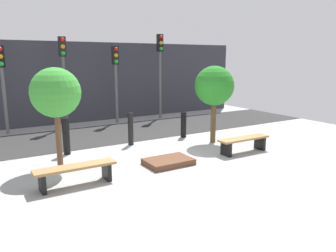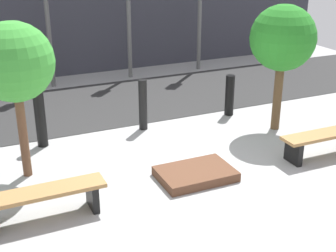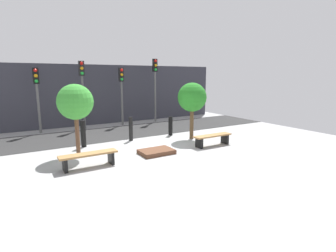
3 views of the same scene
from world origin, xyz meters
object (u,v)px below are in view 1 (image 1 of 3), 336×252
object	(u,v)px
tree_behind_right_bench	(214,86)
bollard_center	(184,125)
tree_behind_left_bench	(56,93)
traffic_light_mid_west	(63,66)
bollard_far_left	(66,136)
bollard_left	(131,129)
planter_bed	(168,162)
traffic_light_east	(160,61)
bench_right	(244,142)
traffic_light_west	(2,73)
traffic_light_mid_east	(116,70)
bench_left	(76,171)

from	to	relation	value
tree_behind_right_bench	bollard_center	distance (m)	1.88
tree_behind_left_bench	traffic_light_mid_west	size ratio (longest dim) A/B	0.71
bollard_far_left	bollard_left	distance (m)	2.09
planter_bed	traffic_light_east	size ratio (longest dim) A/B	0.32
bench_right	bollard_far_left	xyz separation A→B (m)	(-4.65, 2.60, 0.21)
bench_right	traffic_light_east	distance (m)	6.89
bollard_far_left	traffic_light_east	world-z (taller)	traffic_light_east
planter_bed	bollard_center	world-z (taller)	bollard_center
tree_behind_left_bench	bollard_far_left	xyz separation A→B (m)	(0.46, 1.12, -1.40)
bench_right	traffic_light_west	size ratio (longest dim) A/B	0.53
planter_bed	bollard_center	xyz separation A→B (m)	(2.09, 2.40, 0.38)
tree_behind_left_bench	traffic_light_mid_east	distance (m)	6.16
bench_left	traffic_light_mid_east	distance (m)	7.65
bollard_far_left	bollard_center	world-z (taller)	bollard_far_left
bench_left	traffic_light_mid_east	bearing A→B (deg)	59.98
bollard_far_left	traffic_light_mid_east	world-z (taller)	traffic_light_mid_east
tree_behind_right_bench	bollard_left	size ratio (longest dim) A/B	2.40
bollard_far_left	bench_right	bearing A→B (deg)	-29.19
planter_bed	bollard_center	size ratio (longest dim) A/B	1.35
traffic_light_west	planter_bed	bearing A→B (deg)	-61.88
bollard_left	traffic_light_mid_west	size ratio (longest dim) A/B	0.29
traffic_light_mid_east	tree_behind_right_bench	bearing A→B (deg)	-73.73
bench_right	tree_behind_right_bench	bearing A→B (deg)	90.35
traffic_light_mid_east	bench_left	bearing A→B (deg)	-119.67
bench_left	traffic_light_mid_west	bearing A→B (deg)	76.99
traffic_light_mid_east	traffic_light_east	xyz separation A→B (m)	(2.22, 0.00, 0.37)
tree_behind_left_bench	traffic_light_mid_east	size ratio (longest dim) A/B	0.78
bollard_left	bollard_center	distance (m)	2.09
bollard_center	traffic_light_west	distance (m)	6.88
bench_left	bollard_left	xyz separation A→B (m)	(2.55, 2.60, 0.20)
planter_bed	tree_behind_right_bench	xyz separation A→B (m)	(2.55, 1.28, 1.82)
bench_right	planter_bed	bearing A→B (deg)	175.87
bench_left	bench_right	xyz separation A→B (m)	(5.10, 0.00, -0.00)
tree_behind_left_bench	traffic_light_west	distance (m)	5.02
traffic_light_west	bollard_far_left	bearing A→B (deg)	-72.15
bench_left	bollard_far_left	world-z (taller)	bollard_far_left
tree_behind_right_bench	traffic_light_mid_east	xyz separation A→B (m)	(-1.44, 4.95, 0.41)
tree_behind_left_bench	traffic_light_mid_west	distance (m)	5.18
bollard_center	traffic_light_mid_west	distance (m)	5.40
bench_left	traffic_light_mid_east	size ratio (longest dim) A/B	0.54
bollard_left	bollard_center	xyz separation A→B (m)	(2.09, 0.00, -0.08)
tree_behind_right_bench	traffic_light_east	world-z (taller)	traffic_light_east
tree_behind_right_bench	traffic_light_west	size ratio (longest dim) A/B	0.79
bench_left	planter_bed	distance (m)	2.57
traffic_light_mid_west	traffic_light_east	xyz separation A→B (m)	(4.44, 0.00, 0.16)
bollard_left	tree_behind_right_bench	bearing A→B (deg)	-23.62
bollard_left	bench_right	bearing A→B (deg)	-45.48
bench_right	tree_behind_left_bench	bearing A→B (deg)	164.19
tree_behind_left_bench	bollard_far_left	world-z (taller)	tree_behind_left_bench
bench_right	tree_behind_left_bench	size ratio (longest dim) A/B	0.67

